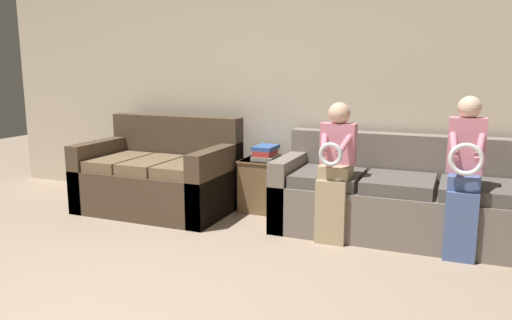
{
  "coord_description": "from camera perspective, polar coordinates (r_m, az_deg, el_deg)",
  "views": [
    {
      "loc": [
        1.89,
        -1.77,
        1.48
      ],
      "look_at": [
        0.37,
        1.91,
        0.74
      ],
      "focal_mm": 35.0,
      "sensor_mm": 36.0,
      "label": 1
    }
  ],
  "objects": [
    {
      "name": "couch_side",
      "position": [
        5.34,
        -10.89,
        -2.0
      ],
      "size": [
        1.53,
        0.97,
        0.96
      ],
      "color": "#473828",
      "rests_on": "ground_plane"
    },
    {
      "name": "wall_back",
      "position": [
        5.33,
        1.69,
        8.35
      ],
      "size": [
        6.95,
        0.06,
        2.55
      ],
      "color": "beige",
      "rests_on": "ground_plane"
    },
    {
      "name": "child_left_seated",
      "position": [
        4.31,
        9.07,
        -0.51
      ],
      "size": [
        0.3,
        0.38,
        1.19
      ],
      "color": "tan",
      "rests_on": "ground_plane"
    },
    {
      "name": "couch_main",
      "position": [
        4.64,
        16.13,
        -4.34
      ],
      "size": [
        2.19,
        0.88,
        0.87
      ],
      "color": "#70665B",
      "rests_on": "ground_plane"
    },
    {
      "name": "child_right_seated",
      "position": [
        4.19,
        22.76,
        -1.0
      ],
      "size": [
        0.28,
        0.38,
        1.26
      ],
      "color": "#475B8E",
      "rests_on": "ground_plane"
    },
    {
      "name": "book_stack",
      "position": [
        5.14,
        1.12,
        0.81
      ],
      "size": [
        0.23,
        0.32,
        0.14
      ],
      "color": "gray",
      "rests_on": "side_shelf"
    },
    {
      "name": "side_shelf",
      "position": [
        5.2,
        1.11,
        -2.79
      ],
      "size": [
        0.48,
        0.44,
        0.54
      ],
      "color": "brown",
      "rests_on": "ground_plane"
    }
  ]
}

